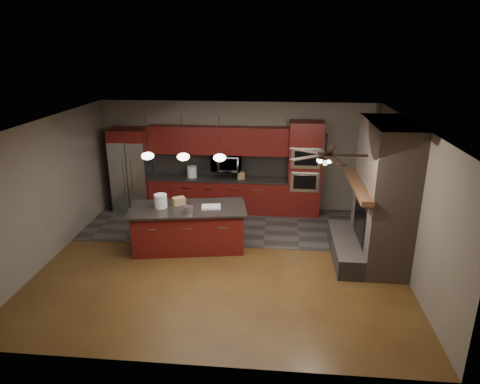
# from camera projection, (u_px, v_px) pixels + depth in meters

# --- Properties ---
(ground) EXTENTS (7.00, 7.00, 0.00)m
(ground) POSITION_uv_depth(u_px,v_px,m) (224.00, 260.00, 8.66)
(ground) COLOR brown
(ground) RESTS_ON ground
(ceiling) EXTENTS (7.00, 6.00, 0.02)m
(ceiling) POSITION_uv_depth(u_px,v_px,m) (222.00, 123.00, 7.74)
(ceiling) COLOR white
(ceiling) RESTS_ON back_wall
(back_wall) EXTENTS (7.00, 0.02, 2.80)m
(back_wall) POSITION_uv_depth(u_px,v_px,m) (238.00, 156.00, 11.02)
(back_wall) COLOR #655B51
(back_wall) RESTS_ON ground
(right_wall) EXTENTS (0.02, 6.00, 2.80)m
(right_wall) POSITION_uv_depth(u_px,v_px,m) (410.00, 201.00, 7.89)
(right_wall) COLOR #655B51
(right_wall) RESTS_ON ground
(left_wall) EXTENTS (0.02, 6.00, 2.80)m
(left_wall) POSITION_uv_depth(u_px,v_px,m) (49.00, 190.00, 8.51)
(left_wall) COLOR #655B51
(left_wall) RESTS_ON ground
(slate_tile_patch) EXTENTS (7.00, 2.40, 0.01)m
(slate_tile_patch) POSITION_uv_depth(u_px,v_px,m) (233.00, 225.00, 10.35)
(slate_tile_patch) COLOR #393734
(slate_tile_patch) RESTS_ON ground
(fireplace_column) EXTENTS (1.30, 2.10, 2.80)m
(fireplace_column) POSITION_uv_depth(u_px,v_px,m) (380.00, 198.00, 8.34)
(fireplace_column) COLOR #6E5B4F
(fireplace_column) RESTS_ON ground
(back_cabinetry) EXTENTS (3.59, 0.64, 2.20)m
(back_cabinetry) POSITION_uv_depth(u_px,v_px,m) (219.00, 177.00, 10.99)
(back_cabinetry) COLOR #611211
(back_cabinetry) RESTS_ON ground
(oven_tower) EXTENTS (0.80, 0.63, 2.38)m
(oven_tower) POSITION_uv_depth(u_px,v_px,m) (305.00, 169.00, 10.65)
(oven_tower) COLOR #611211
(oven_tower) RESTS_ON ground
(microwave) EXTENTS (0.73, 0.41, 0.50)m
(microwave) POSITION_uv_depth(u_px,v_px,m) (226.00, 162.00, 10.84)
(microwave) COLOR silver
(microwave) RESTS_ON back_cabinetry
(refrigerator) EXTENTS (0.92, 0.75, 2.15)m
(refrigerator) POSITION_uv_depth(u_px,v_px,m) (132.00, 170.00, 11.01)
(refrigerator) COLOR silver
(refrigerator) RESTS_ON ground
(kitchen_island) EXTENTS (2.57, 1.49, 0.92)m
(kitchen_island) POSITION_uv_depth(u_px,v_px,m) (189.00, 227.00, 9.07)
(kitchen_island) COLOR #611211
(kitchen_island) RESTS_ON ground
(white_bucket) EXTENTS (0.33, 0.33, 0.29)m
(white_bucket) POSITION_uv_depth(u_px,v_px,m) (161.00, 201.00, 8.88)
(white_bucket) COLOR silver
(white_bucket) RESTS_ON kitchen_island
(paint_can) EXTENTS (0.19, 0.19, 0.13)m
(paint_can) POSITION_uv_depth(u_px,v_px,m) (188.00, 209.00, 8.64)
(paint_can) COLOR #BCBCC1
(paint_can) RESTS_ON kitchen_island
(paint_tray) EXTENTS (0.43, 0.33, 0.04)m
(paint_tray) POSITION_uv_depth(u_px,v_px,m) (211.00, 207.00, 8.90)
(paint_tray) COLOR silver
(paint_tray) RESTS_ON kitchen_island
(cardboard_box) EXTENTS (0.31, 0.29, 0.16)m
(cardboard_box) POSITION_uv_depth(u_px,v_px,m) (179.00, 201.00, 9.05)
(cardboard_box) COLOR #95794D
(cardboard_box) RESTS_ON kitchen_island
(counter_bucket) EXTENTS (0.32, 0.32, 0.28)m
(counter_bucket) POSITION_uv_depth(u_px,v_px,m) (192.00, 172.00, 10.96)
(counter_bucket) COLOR silver
(counter_bucket) RESTS_ON back_cabinetry
(counter_box) EXTENTS (0.20, 0.18, 0.19)m
(counter_box) POSITION_uv_depth(u_px,v_px,m) (241.00, 175.00, 10.82)
(counter_box) COLOR olive
(counter_box) RESTS_ON back_cabinetry
(pendant_left) EXTENTS (0.26, 0.26, 0.92)m
(pendant_left) POSITION_uv_depth(u_px,v_px,m) (148.00, 156.00, 8.82)
(pendant_left) COLOR black
(pendant_left) RESTS_ON ceiling
(pendant_center) EXTENTS (0.26, 0.26, 0.92)m
(pendant_center) POSITION_uv_depth(u_px,v_px,m) (183.00, 157.00, 8.75)
(pendant_center) COLOR black
(pendant_center) RESTS_ON ceiling
(pendant_right) EXTENTS (0.26, 0.26, 0.92)m
(pendant_right) POSITION_uv_depth(u_px,v_px,m) (220.00, 157.00, 8.69)
(pendant_right) COLOR black
(pendant_right) RESTS_ON ceiling
(ceiling_fan) EXTENTS (1.27, 1.33, 0.41)m
(ceiling_fan) POSITION_uv_depth(u_px,v_px,m) (325.00, 154.00, 6.94)
(ceiling_fan) COLOR black
(ceiling_fan) RESTS_ON ceiling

